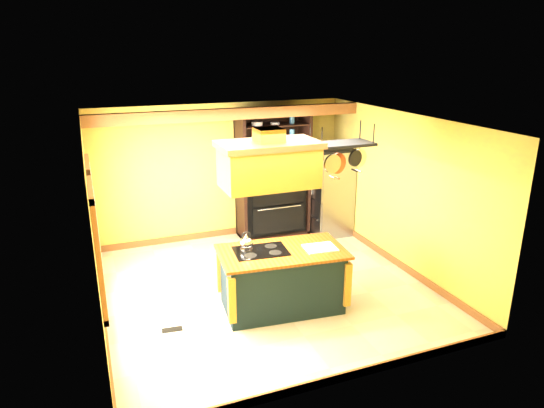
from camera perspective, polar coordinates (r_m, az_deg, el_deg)
floor at (r=7.96m, az=-0.76°, el=-9.83°), size 5.00×5.00×0.00m
ceiling at (r=7.12m, az=-0.85°, el=9.77°), size 5.00×5.00×0.00m
wall_back at (r=9.72m, az=-6.00°, el=3.80°), size 5.00×0.02×2.70m
wall_front at (r=5.34m, az=8.78°, el=-8.57°), size 5.00×0.02×2.70m
wall_left at (r=7.01m, az=-20.33°, el=-2.92°), size 0.02×5.00×2.70m
wall_right at (r=8.59m, az=15.02°, el=1.37°), size 0.02×5.00×2.70m
ceiling_beam at (r=8.73m, az=-4.83°, el=10.51°), size 5.00×0.15×0.20m
window_near at (r=6.24m, az=-19.82°, el=-4.92°), size 0.06×1.06×1.56m
window_far at (r=7.56m, az=-20.26°, el=-1.01°), size 0.06×1.06×1.56m
kitchen_island at (r=7.21m, az=1.14°, el=-8.77°), size 1.91×1.18×1.11m
range_hood at (r=6.54m, az=-0.37°, el=4.89°), size 1.36×0.77×0.80m
pot_rack at (r=6.99m, az=8.12°, el=6.17°), size 0.97×0.45×0.74m
refrigerator at (r=10.06m, az=6.63°, el=1.36°), size 0.76×0.90×1.76m
hutch at (r=9.87m, az=0.01°, el=1.74°), size 1.42×0.64×2.52m
floor_register at (r=7.04m, az=-11.67°, el=-14.26°), size 0.29×0.15×0.01m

